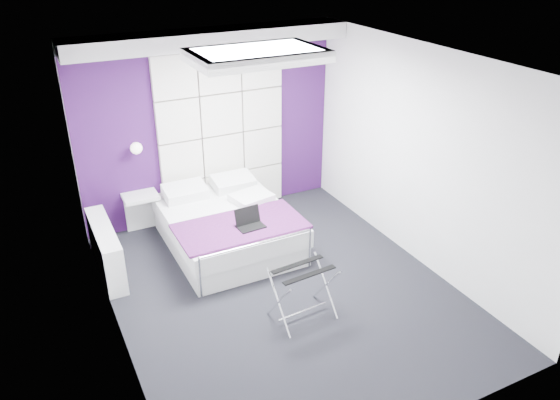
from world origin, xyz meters
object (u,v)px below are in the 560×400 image
at_px(radiator, 106,249).
at_px(nightstand, 140,196).
at_px(laptop, 249,222).
at_px(wall_lamp, 136,147).
at_px(bed, 227,227).
at_px(luggage_rack, 303,293).

xyz_separation_m(radiator, nightstand, (0.61, 0.72, 0.25)).
bearing_deg(laptop, nightstand, 122.90).
xyz_separation_m(wall_lamp, radiator, (-0.64, -0.76, -0.92)).
xyz_separation_m(bed, laptop, (0.09, -0.51, 0.30)).
height_order(wall_lamp, luggage_rack, wall_lamp).
height_order(radiator, laptop, laptop).
relative_size(luggage_rack, laptop, 1.92).
height_order(wall_lamp, nightstand, wall_lamp).
height_order(bed, luggage_rack, bed).
distance_m(bed, laptop, 0.60).
bearing_deg(bed, luggage_rack, -84.61).
height_order(nightstand, luggage_rack, luggage_rack).
bearing_deg(bed, laptop, -79.91).
bearing_deg(nightstand, laptop, -53.28).
xyz_separation_m(bed, luggage_rack, (0.16, -1.71, 0.03)).
bearing_deg(nightstand, radiator, -130.45).
relative_size(nightstand, laptop, 1.41).
xyz_separation_m(radiator, luggage_rack, (1.67, -1.80, 0.00)).
relative_size(bed, luggage_rack, 3.03).
bearing_deg(laptop, luggage_rack, -90.44).
xyz_separation_m(luggage_rack, laptop, (-0.07, 1.20, 0.27)).
bearing_deg(bed, radiator, 176.66).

